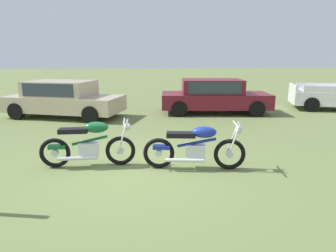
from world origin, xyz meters
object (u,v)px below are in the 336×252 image
at_px(motorcycle_green, 89,144).
at_px(car_beige, 63,97).
at_px(car_burgundy, 214,94).
at_px(motorcycle_blue, 195,147).

xyz_separation_m(motorcycle_green, car_beige, (-1.98, 5.66, 0.31)).
bearing_deg(motorcycle_green, car_burgundy, 53.72).
bearing_deg(car_beige, motorcycle_green, -53.08).
distance_m(motorcycle_green, motorcycle_blue, 2.29).
distance_m(motorcycle_green, car_beige, 6.01).
bearing_deg(motorcycle_green, car_beige, 107.68).
distance_m(motorcycle_blue, car_beige, 7.37).
xyz_separation_m(motorcycle_blue, car_beige, (-4.24, 6.02, 0.32)).
bearing_deg(car_beige, car_burgundy, 21.02).
distance_m(motorcycle_green, car_burgundy, 7.33).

